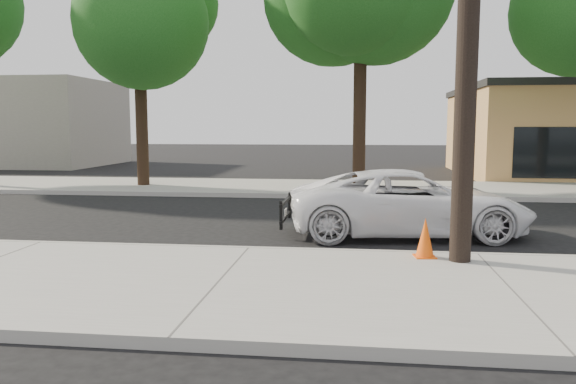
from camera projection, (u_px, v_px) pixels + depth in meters
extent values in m
plane|color=black|center=(267.00, 233.00, 12.23)|extent=(120.00, 120.00, 0.00)
cube|color=gray|center=(220.00, 285.00, 7.98)|extent=(90.00, 4.40, 0.15)
cube|color=gray|center=(304.00, 188.00, 20.60)|extent=(90.00, 5.00, 0.15)
cube|color=#9E9B93|center=(249.00, 251.00, 10.15)|extent=(90.00, 0.12, 0.16)
cylinder|color=black|center=(142.00, 128.00, 20.77)|extent=(0.44, 0.44, 4.25)
sphere|color=#184D16|center=(139.00, 30.00, 20.36)|extent=(4.20, 4.20, 4.20)
cylinder|color=black|center=(359.00, 120.00, 19.38)|extent=(0.44, 0.44, 4.75)
sphere|color=#184D16|center=(361.00, 2.00, 18.92)|extent=(4.80, 4.80, 4.80)
imported|color=white|center=(409.00, 203.00, 11.94)|extent=(5.29, 2.87, 1.41)
cube|color=#FF5A0D|center=(425.00, 256.00, 9.38)|extent=(0.38, 0.38, 0.02)
cone|color=#FF5A0D|center=(425.00, 237.00, 9.34)|extent=(0.34, 0.34, 0.67)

